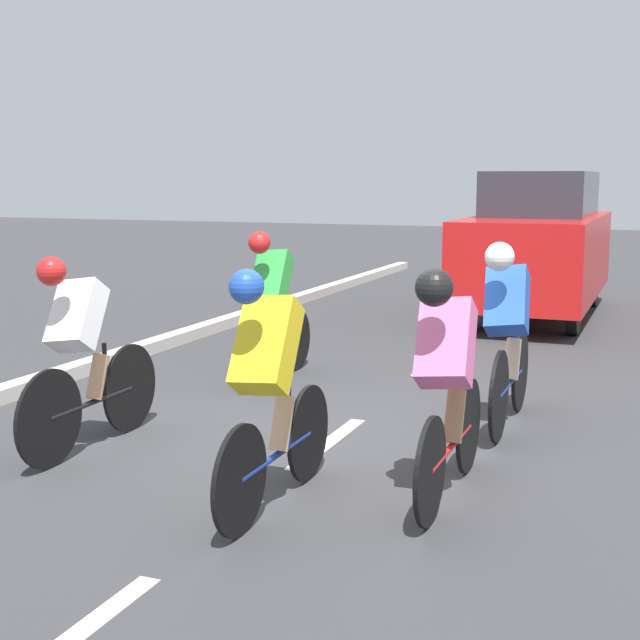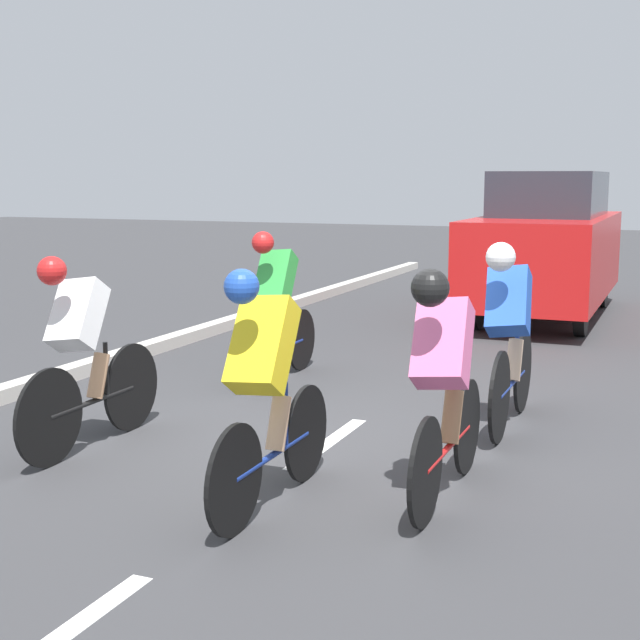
{
  "view_description": "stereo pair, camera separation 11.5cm",
  "coord_description": "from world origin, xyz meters",
  "px_view_note": "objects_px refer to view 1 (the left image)",
  "views": [
    {
      "loc": [
        -2.36,
        6.24,
        2.01
      ],
      "look_at": [
        0.07,
        0.11,
        0.95
      ],
      "focal_mm": 50.0,
      "sensor_mm": 36.0,
      "label": 1
    },
    {
      "loc": [
        -2.47,
        6.19,
        2.01
      ],
      "look_at": [
        0.07,
        0.11,
        0.95
      ],
      "focal_mm": 50.0,
      "sensor_mm": 36.0,
      "label": 2
    }
  ],
  "objects_px": {
    "cyclist_pink": "(447,378)",
    "support_car": "(538,244)",
    "cyclist_blue": "(508,331)",
    "cyclist_green": "(273,303)",
    "cyclist_yellow": "(270,384)",
    "cyclist_white": "(82,351)"
  },
  "relations": [
    {
      "from": "cyclist_green",
      "to": "cyclist_pink",
      "type": "bearing_deg",
      "value": 132.17
    },
    {
      "from": "cyclist_green",
      "to": "support_car",
      "type": "bearing_deg",
      "value": -109.16
    },
    {
      "from": "cyclist_yellow",
      "to": "cyclist_pink",
      "type": "height_order",
      "value": "cyclist_yellow"
    },
    {
      "from": "cyclist_yellow",
      "to": "cyclist_pink",
      "type": "relative_size",
      "value": 0.98
    },
    {
      "from": "cyclist_white",
      "to": "cyclist_yellow",
      "type": "bearing_deg",
      "value": 162.01
    },
    {
      "from": "cyclist_blue",
      "to": "cyclist_pink",
      "type": "distance_m",
      "value": 1.8
    },
    {
      "from": "cyclist_blue",
      "to": "cyclist_white",
      "type": "bearing_deg",
      "value": 32.33
    },
    {
      "from": "cyclist_white",
      "to": "cyclist_green",
      "type": "height_order",
      "value": "cyclist_green"
    },
    {
      "from": "cyclist_green",
      "to": "cyclist_white",
      "type": "bearing_deg",
      "value": 82.25
    },
    {
      "from": "cyclist_blue",
      "to": "cyclist_pink",
      "type": "relative_size",
      "value": 1.02
    },
    {
      "from": "cyclist_white",
      "to": "support_car",
      "type": "relative_size",
      "value": 0.38
    },
    {
      "from": "cyclist_blue",
      "to": "support_car",
      "type": "xyz_separation_m",
      "value": [
        0.62,
        -6.05,
        0.26
      ]
    },
    {
      "from": "cyclist_green",
      "to": "cyclist_yellow",
      "type": "bearing_deg",
      "value": 114.23
    },
    {
      "from": "cyclist_pink",
      "to": "support_car",
      "type": "relative_size",
      "value": 0.37
    },
    {
      "from": "cyclist_green",
      "to": "support_car",
      "type": "distance_m",
      "value": 5.54
    },
    {
      "from": "cyclist_blue",
      "to": "cyclist_pink",
      "type": "height_order",
      "value": "cyclist_blue"
    },
    {
      "from": "cyclist_yellow",
      "to": "cyclist_pink",
      "type": "xyz_separation_m",
      "value": [
        -0.95,
        -0.54,
        0.01
      ]
    },
    {
      "from": "cyclist_pink",
      "to": "support_car",
      "type": "xyz_separation_m",
      "value": [
        0.56,
        -7.85,
        0.26
      ]
    },
    {
      "from": "cyclist_blue",
      "to": "cyclist_green",
      "type": "distance_m",
      "value": 2.57
    },
    {
      "from": "cyclist_pink",
      "to": "cyclist_green",
      "type": "bearing_deg",
      "value": -47.83
    },
    {
      "from": "cyclist_blue",
      "to": "support_car",
      "type": "relative_size",
      "value": 0.38
    },
    {
      "from": "cyclist_blue",
      "to": "support_car",
      "type": "distance_m",
      "value": 6.09
    }
  ]
}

